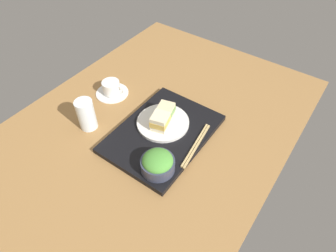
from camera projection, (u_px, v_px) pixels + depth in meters
ground_plane at (151, 128)px, 118.15cm from camera, size 140.00×100.00×3.00cm
serving_tray at (163, 134)px, 112.81cm from camera, size 43.21×31.30×2.13cm
sandwich_plate at (163, 122)px, 114.59cm from camera, size 20.38×20.38×1.21cm
sandwich_near at (160, 121)px, 109.93cm from camera, size 7.94×7.57×6.03cm
sandwich_far at (166, 111)px, 114.28cm from camera, size 8.07×7.47×5.26cm
salad_bowl at (158, 163)px, 97.75cm from camera, size 11.63×11.63×7.38cm
chopsticks_pair at (196, 145)px, 106.98cm from camera, size 22.63×4.61×0.70cm
coffee_cup at (112, 89)px, 128.99cm from camera, size 14.32×14.32×6.18cm
drinking_glass at (86, 114)px, 112.31cm from camera, size 6.81×6.81×12.90cm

